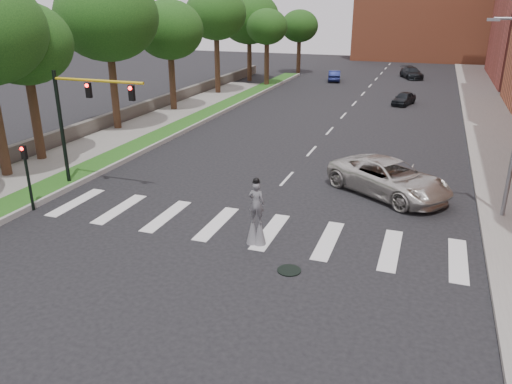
# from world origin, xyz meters

# --- Properties ---
(ground_plane) EXTENTS (160.00, 160.00, 0.00)m
(ground_plane) POSITION_xyz_m (0.00, 0.00, 0.00)
(ground_plane) COLOR black
(ground_plane) RESTS_ON ground
(grass_median) EXTENTS (2.00, 60.00, 0.25)m
(grass_median) POSITION_xyz_m (-11.50, 20.00, 0.12)
(grass_median) COLOR #1E5017
(grass_median) RESTS_ON ground
(median_curb) EXTENTS (0.20, 60.00, 0.28)m
(median_curb) POSITION_xyz_m (-10.45, 20.00, 0.14)
(median_curb) COLOR gray
(median_curb) RESTS_ON ground
(sidewalk_left) EXTENTS (4.00, 60.00, 0.18)m
(sidewalk_left) POSITION_xyz_m (-14.50, 10.00, 0.09)
(sidewalk_left) COLOR gray
(sidewalk_left) RESTS_ON ground
(sidewalk_right) EXTENTS (5.00, 90.00, 0.18)m
(sidewalk_right) POSITION_xyz_m (12.50, 25.00, 0.09)
(sidewalk_right) COLOR gray
(sidewalk_right) RESTS_ON ground
(stone_wall) EXTENTS (0.50, 56.00, 1.10)m
(stone_wall) POSITION_xyz_m (-17.00, 22.00, 0.55)
(stone_wall) COLOR #534E47
(stone_wall) RESTS_ON ground
(manhole) EXTENTS (0.90, 0.90, 0.04)m
(manhole) POSITION_xyz_m (3.00, -2.00, 0.02)
(manhole) COLOR black
(manhole) RESTS_ON ground
(building_backdrop) EXTENTS (26.00, 14.00, 18.00)m
(building_backdrop) POSITION_xyz_m (6.00, 78.00, 9.00)
(building_backdrop) COLOR #C7633E
(building_backdrop) RESTS_ON ground
(traffic_signal) EXTENTS (5.30, 0.23, 6.20)m
(traffic_signal) POSITION_xyz_m (-9.78, 3.00, 4.15)
(traffic_signal) COLOR black
(traffic_signal) RESTS_ON ground
(secondary_signal) EXTENTS (0.25, 0.21, 3.23)m
(secondary_signal) POSITION_xyz_m (-10.30, -0.50, 1.95)
(secondary_signal) COLOR black
(secondary_signal) RESTS_ON ground
(stilt_performer) EXTENTS (0.84, 0.53, 2.92)m
(stilt_performer) POSITION_xyz_m (1.09, -0.29, 1.16)
(stilt_performer) COLOR #382416
(stilt_performer) RESTS_ON ground
(suv_crossing) EXTENTS (7.21, 6.25, 1.84)m
(suv_crossing) POSITION_xyz_m (5.67, 7.37, 0.92)
(suv_crossing) COLOR beige
(suv_crossing) RESTS_ON ground
(car_near) EXTENTS (2.41, 3.92, 1.25)m
(car_near) POSITION_xyz_m (4.64, 32.97, 0.62)
(car_near) COLOR black
(car_near) RESTS_ON ground
(car_mid) EXTENTS (2.18, 4.33, 1.36)m
(car_mid) POSITION_xyz_m (-4.87, 46.33, 0.68)
(car_mid) COLOR #161D4E
(car_mid) RESTS_ON ground
(car_far) EXTENTS (3.68, 5.35, 1.44)m
(car_far) POSITION_xyz_m (4.26, 52.10, 0.72)
(car_far) COLOR black
(car_far) RESTS_ON ground
(tree_1) EXTENTS (5.64, 5.64, 9.57)m
(tree_1) POSITION_xyz_m (-15.62, 6.13, 7.12)
(tree_1) COLOR #382416
(tree_1) RESTS_ON ground
(tree_2) EXTENTS (7.50, 7.50, 11.62)m
(tree_2) POSITION_xyz_m (-15.81, 14.76, 8.40)
(tree_2) COLOR #382416
(tree_2) RESTS_ON ground
(tree_3) EXTENTS (6.02, 6.02, 9.72)m
(tree_3) POSITION_xyz_m (-15.25, 22.92, 7.12)
(tree_3) COLOR #382416
(tree_3) RESTS_ON ground
(tree_4) EXTENTS (6.37, 6.37, 11.06)m
(tree_4) POSITION_xyz_m (-15.01, 32.57, 8.31)
(tree_4) COLOR #382416
(tree_4) RESTS_ON ground
(tree_5) EXTENTS (7.39, 7.39, 10.78)m
(tree_5) POSITION_xyz_m (-15.13, 42.90, 7.61)
(tree_5) COLOR #382416
(tree_5) RESTS_ON ground
(tree_6) EXTENTS (4.74, 4.74, 8.82)m
(tree_6) POSITION_xyz_m (-11.65, 39.34, 6.72)
(tree_6) COLOR #382416
(tree_6) RESTS_ON ground
(tree_7) EXTENTS (5.10, 5.10, 8.56)m
(tree_7) POSITION_xyz_m (-11.11, 51.93, 6.33)
(tree_7) COLOR #382416
(tree_7) RESTS_ON ground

